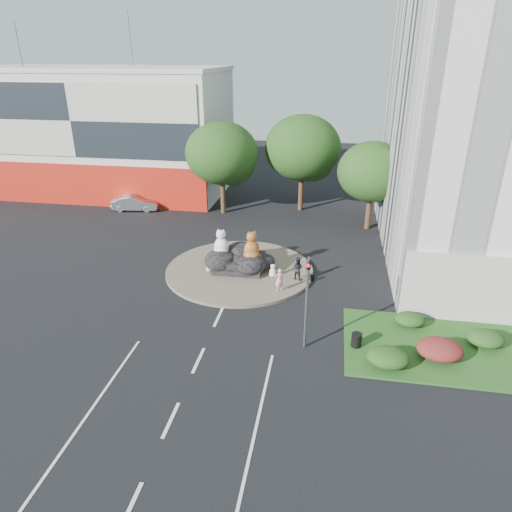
{
  "coord_description": "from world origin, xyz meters",
  "views": [
    {
      "loc": [
        5.82,
        -17.42,
        13.73
      ],
      "look_at": [
        1.42,
        8.32,
        2.0
      ],
      "focal_mm": 32.0,
      "sensor_mm": 36.0,
      "label": 1
    }
  ],
  "objects_px": {
    "cat_white": "(221,242)",
    "kitten_white": "(273,270)",
    "cat_tabby": "(252,245)",
    "pedestrian_pink": "(279,280)",
    "kitten_calico": "(209,265)",
    "pedestrian_dark": "(297,268)",
    "litter_bin": "(356,340)",
    "parked_car": "(135,203)"
  },
  "relations": [
    {
      "from": "kitten_white",
      "to": "litter_bin",
      "type": "height_order",
      "value": "kitten_white"
    },
    {
      "from": "pedestrian_pink",
      "to": "parked_car",
      "type": "relative_size",
      "value": 0.35
    },
    {
      "from": "cat_white",
      "to": "pedestrian_pink",
      "type": "height_order",
      "value": "cat_white"
    },
    {
      "from": "litter_bin",
      "to": "kitten_calico",
      "type": "bearing_deg",
      "value": 143.81
    },
    {
      "from": "cat_white",
      "to": "kitten_white",
      "type": "height_order",
      "value": "cat_white"
    },
    {
      "from": "litter_bin",
      "to": "pedestrian_pink",
      "type": "bearing_deg",
      "value": 132.17
    },
    {
      "from": "cat_tabby",
      "to": "pedestrian_pink",
      "type": "height_order",
      "value": "cat_tabby"
    },
    {
      "from": "cat_tabby",
      "to": "pedestrian_pink",
      "type": "xyz_separation_m",
      "value": [
        2.15,
        -2.45,
        -1.16
      ]
    },
    {
      "from": "pedestrian_pink",
      "to": "pedestrian_dark",
      "type": "bearing_deg",
      "value": -148.64
    },
    {
      "from": "cat_tabby",
      "to": "parked_car",
      "type": "distance_m",
      "value": 17.55
    },
    {
      "from": "pedestrian_dark",
      "to": "litter_bin",
      "type": "distance_m",
      "value": 7.7
    },
    {
      "from": "parked_car",
      "to": "pedestrian_dark",
      "type": "bearing_deg",
      "value": -135.11
    },
    {
      "from": "kitten_white",
      "to": "parked_car",
      "type": "distance_m",
      "value": 19.01
    },
    {
      "from": "cat_tabby",
      "to": "parked_car",
      "type": "height_order",
      "value": "cat_tabby"
    },
    {
      "from": "cat_tabby",
      "to": "kitten_white",
      "type": "height_order",
      "value": "cat_tabby"
    },
    {
      "from": "kitten_white",
      "to": "pedestrian_dark",
      "type": "relative_size",
      "value": 0.59
    },
    {
      "from": "cat_tabby",
      "to": "kitten_calico",
      "type": "distance_m",
      "value": 3.19
    },
    {
      "from": "kitten_calico",
      "to": "kitten_white",
      "type": "relative_size",
      "value": 1.05
    },
    {
      "from": "pedestrian_pink",
      "to": "parked_car",
      "type": "xyz_separation_m",
      "value": [
        -15.37,
        13.91,
        -0.24
      ]
    },
    {
      "from": "kitten_calico",
      "to": "litter_bin",
      "type": "bearing_deg",
      "value": -25.06
    },
    {
      "from": "kitten_calico",
      "to": "pedestrian_dark",
      "type": "relative_size",
      "value": 0.62
    },
    {
      "from": "kitten_calico",
      "to": "litter_bin",
      "type": "xyz_separation_m",
      "value": [
        9.5,
        -6.95,
        -0.19
      ]
    },
    {
      "from": "kitten_white",
      "to": "pedestrian_dark",
      "type": "distance_m",
      "value": 1.64
    },
    {
      "from": "kitten_white",
      "to": "parked_car",
      "type": "height_order",
      "value": "parked_car"
    },
    {
      "from": "kitten_calico",
      "to": "pedestrian_dark",
      "type": "xyz_separation_m",
      "value": [
        5.92,
        -0.15,
        0.29
      ]
    },
    {
      "from": "kitten_white",
      "to": "pedestrian_pink",
      "type": "relative_size",
      "value": 0.61
    },
    {
      "from": "cat_white",
      "to": "kitten_white",
      "type": "bearing_deg",
      "value": -9.44
    },
    {
      "from": "cat_white",
      "to": "pedestrian_dark",
      "type": "relative_size",
      "value": 1.26
    },
    {
      "from": "pedestrian_pink",
      "to": "parked_car",
      "type": "bearing_deg",
      "value": -72.37
    },
    {
      "from": "kitten_calico",
      "to": "parked_car",
      "type": "relative_size",
      "value": 0.22
    },
    {
      "from": "cat_white",
      "to": "pedestrian_pink",
      "type": "distance_m",
      "value": 5.17
    },
    {
      "from": "kitten_calico",
      "to": "parked_car",
      "type": "distance_m",
      "value": 15.87
    },
    {
      "from": "litter_bin",
      "to": "cat_white",
      "type": "bearing_deg",
      "value": 138.85
    },
    {
      "from": "cat_white",
      "to": "pedestrian_pink",
      "type": "bearing_deg",
      "value": -29.2
    },
    {
      "from": "cat_tabby",
      "to": "pedestrian_pink",
      "type": "relative_size",
      "value": 1.35
    },
    {
      "from": "kitten_calico",
      "to": "cat_white",
      "type": "bearing_deg",
      "value": 59.2
    },
    {
      "from": "cat_white",
      "to": "parked_car",
      "type": "relative_size",
      "value": 0.44
    },
    {
      "from": "kitten_white",
      "to": "litter_bin",
      "type": "distance_m",
      "value": 8.64
    },
    {
      "from": "kitten_calico",
      "to": "kitten_white",
      "type": "height_order",
      "value": "kitten_calico"
    },
    {
      "from": "pedestrian_pink",
      "to": "litter_bin",
      "type": "height_order",
      "value": "pedestrian_pink"
    },
    {
      "from": "cat_tabby",
      "to": "kitten_white",
      "type": "distance_m",
      "value": 2.17
    },
    {
      "from": "pedestrian_dark",
      "to": "parked_car",
      "type": "bearing_deg",
      "value": -16.93
    }
  ]
}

